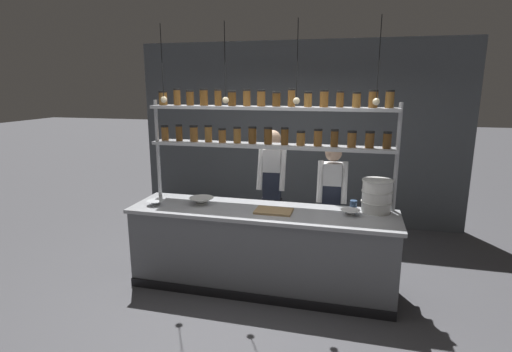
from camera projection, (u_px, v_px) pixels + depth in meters
ground_plane at (261, 286)px, 4.61m from camera, size 40.00×40.00×0.00m
back_wall at (296, 134)px, 6.60m from camera, size 5.37×0.12×2.96m
prep_counter at (262, 249)px, 4.51m from camera, size 2.97×0.76×0.92m
spice_shelf_unit at (269, 128)px, 4.52m from camera, size 2.85×0.28×2.23m
chef_left at (272, 186)px, 5.17m from camera, size 0.37×0.31×1.71m
chef_center at (332, 200)px, 4.89m from camera, size 0.37×0.29×1.57m
container_stack at (377, 196)px, 4.30m from camera, size 0.33×0.33×0.36m
cutting_board at (274, 211)px, 4.33m from camera, size 0.40×0.26×0.02m
prep_bowl_near_left at (155, 203)px, 4.58m from camera, size 0.20×0.20×0.06m
prep_bowl_center_front at (350, 212)px, 4.23m from camera, size 0.21×0.21×0.06m
prep_bowl_center_back at (202, 201)px, 4.61m from camera, size 0.28×0.28×0.08m
serving_cup_front at (353, 205)px, 4.41m from camera, size 0.08×0.08×0.10m
pendant_light_row at (262, 95)px, 4.13m from camera, size 2.33×0.07×0.83m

